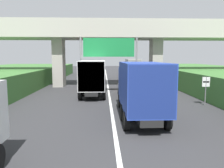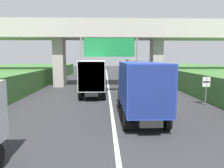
# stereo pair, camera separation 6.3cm
# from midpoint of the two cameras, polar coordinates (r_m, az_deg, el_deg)

# --- Properties ---
(lane_centre_stripe) EXTENTS (0.20, 90.31, 0.01)m
(lane_centre_stripe) POSITION_cam_midpoint_polar(r_m,az_deg,el_deg) (22.17, -0.63, -2.65)
(lane_centre_stripe) COLOR white
(lane_centre_stripe) RESTS_ON ground
(overpass_bridge) EXTENTS (40.00, 4.80, 8.31)m
(overpass_bridge) POSITION_cam_midpoint_polar(r_m,az_deg,el_deg) (28.26, -0.96, 12.30)
(overpass_bridge) COLOR #ADA89E
(overpass_bridge) RESTS_ON ground
(overhead_highway_sign) EXTENTS (5.88, 0.18, 5.81)m
(overhead_highway_sign) POSITION_cam_midpoint_polar(r_m,az_deg,el_deg) (22.20, -0.66, 8.58)
(overhead_highway_sign) COLOR slate
(overhead_highway_sign) RESTS_ON ground
(speed_limit_sign) EXTENTS (0.60, 0.08, 2.23)m
(speed_limit_sign) POSITION_cam_midpoint_polar(r_m,az_deg,el_deg) (18.25, 23.74, -0.65)
(speed_limit_sign) COLOR slate
(speed_limit_sign) RESTS_ON ground
(truck_orange) EXTENTS (2.44, 7.30, 3.44)m
(truck_orange) POSITION_cam_midpoint_polar(r_m,az_deg,el_deg) (40.53, 5.56, 4.44)
(truck_orange) COLOR black
(truck_orange) RESTS_ON ground
(truck_red) EXTENTS (2.44, 7.30, 3.44)m
(truck_red) POSITION_cam_midpoint_polar(r_m,az_deg,el_deg) (21.27, -4.84, 2.16)
(truck_red) COLOR black
(truck_red) RESTS_ON ground
(truck_blue) EXTENTS (2.44, 7.30, 3.44)m
(truck_blue) POSITION_cam_midpoint_polar(r_m,az_deg,el_deg) (13.30, 7.50, -0.77)
(truck_blue) COLOR black
(truck_blue) RESTS_ON ground
(car_black) EXTENTS (1.86, 4.10, 1.72)m
(car_black) POSITION_cam_midpoint_polar(r_m,az_deg,el_deg) (37.77, -3.60, 2.64)
(car_black) COLOR black
(car_black) RESTS_ON ground
(car_silver) EXTENTS (1.86, 4.10, 1.72)m
(car_silver) POSITION_cam_midpoint_polar(r_m,az_deg,el_deg) (20.58, 4.58, -1.02)
(car_silver) COLOR #B2B5B7
(car_silver) RESTS_ON ground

